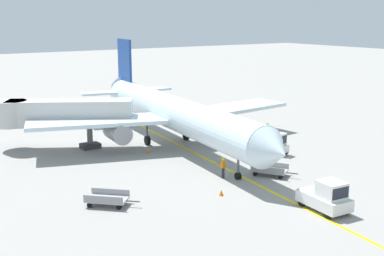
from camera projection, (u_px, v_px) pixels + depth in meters
The scene contains 14 objects.
ground_plane at pixel (235, 180), 40.25m from camera, with size 300.00×300.00×0.00m, color gray.
taxi_line_yellow at pixel (213, 162), 45.06m from camera, with size 0.30×80.00×0.01m, color yellow.
airliner at pixel (173, 112), 49.98m from camera, with size 28.46×35.34×10.10m.
jet_bridge at pixel (56, 113), 48.81m from camera, with size 12.37×8.59×4.85m.
pushback_tug at pixel (326, 197), 33.53m from camera, with size 2.18×3.74×2.20m.
baggage_tug_near_wing at pixel (276, 145), 47.42m from camera, with size 1.84×2.64×2.10m.
belt_loader_forward_hold at pixel (251, 135), 52.01m from camera, with size 2.59×5.16×2.59m.
baggage_cart_loaded at pixel (270, 170), 41.19m from camera, with size 2.83×3.59×0.94m.
baggage_cart_empty_trailing at pixel (107, 199), 34.67m from camera, with size 3.27×3.18×0.94m.
ground_crew_marshaller at pixel (223, 167), 40.46m from camera, with size 0.36×0.24×1.70m.
safety_cone_nose_left at pixel (265, 161), 44.52m from camera, with size 0.36×0.36×0.44m, color orange.
safety_cone_nose_right at pixel (221, 193), 36.62m from camera, with size 0.36×0.36×0.44m, color orange.
safety_cone_wingtip_left at pixel (262, 164), 43.69m from camera, with size 0.36×0.36×0.44m, color orange.
safety_cone_wingtip_right at pixel (149, 151), 48.05m from camera, with size 0.36×0.36×0.44m, color orange.
Camera 1 is at (-24.08, -30.07, 12.83)m, focal length 47.01 mm.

